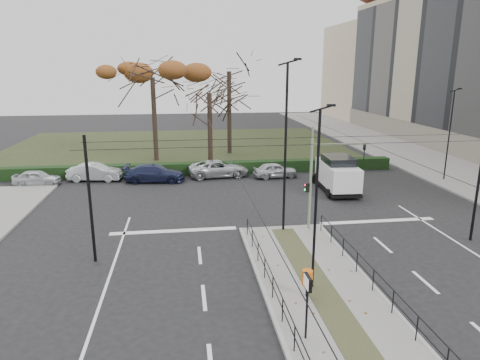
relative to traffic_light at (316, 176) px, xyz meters
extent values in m
plane|color=black|center=(-1.80, -4.50, -3.11)|extent=(140.00, 140.00, 0.00)
cube|color=slate|center=(-1.80, -7.00, -3.04)|extent=(4.40, 15.00, 0.14)
cube|color=slate|center=(16.20, 17.50, -3.04)|extent=(8.00, 90.00, 0.14)
cube|color=#232D16|center=(-7.80, 27.50, -3.06)|extent=(38.00, 26.00, 0.10)
cube|color=black|center=(-7.80, 14.10, -2.61)|extent=(38.00, 1.00, 1.00)
cube|color=black|center=(20.15, 19.50, 6.79)|extent=(0.10, 50.96, 14.76)
cylinder|color=black|center=(-3.85, -0.50, -2.52)|extent=(0.04, 0.04, 0.90)
cylinder|color=black|center=(0.25, -0.50, -2.52)|extent=(0.04, 0.04, 0.90)
cylinder|color=black|center=(-3.85, -7.10, -2.07)|extent=(0.04, 13.20, 0.04)
cylinder|color=black|center=(0.25, -7.10, -2.07)|extent=(0.04, 13.20, 0.04)
cylinder|color=black|center=(-11.40, -2.50, -0.11)|extent=(0.14, 0.14, 6.00)
cylinder|color=black|center=(7.80, -2.50, -0.11)|extent=(0.14, 0.14, 6.00)
cylinder|color=black|center=(-1.80, -3.50, 2.39)|extent=(20.00, 0.02, 0.02)
cylinder|color=black|center=(-1.80, -1.50, 2.39)|extent=(20.00, 0.02, 0.02)
cylinder|color=black|center=(-5.30, -6.50, 2.19)|extent=(0.02, 34.00, 0.02)
cylinder|color=black|center=(1.70, -6.50, 2.19)|extent=(0.02, 34.00, 0.02)
cylinder|color=gray|center=(-0.30, 0.00, -0.42)|extent=(0.16, 0.16, 5.11)
cylinder|color=gray|center=(1.27, 0.00, 1.74)|extent=(3.14, 0.10, 0.10)
imported|color=black|center=(2.65, 0.00, 1.25)|extent=(0.19, 0.21, 0.88)
imported|color=black|center=(-0.08, 0.00, -0.03)|extent=(0.90, 1.99, 0.79)
cube|color=black|center=(-0.47, 0.00, -0.62)|extent=(0.22, 0.16, 0.49)
sphere|color=#FF0C0C|center=(-0.57, 0.00, -0.47)|extent=(0.11, 0.11, 0.11)
sphere|color=#0CE533|center=(-0.57, 0.00, -0.73)|extent=(0.11, 0.11, 0.11)
cylinder|color=black|center=(-2.50, -7.17, -2.71)|extent=(0.09, 0.09, 0.53)
cylinder|color=#C6590B|center=(-2.50, -7.17, -2.17)|extent=(0.43, 0.43, 0.59)
cylinder|color=black|center=(-3.30, -9.79, -1.90)|extent=(0.08, 0.08, 2.14)
cube|color=black|center=(-3.30, -9.79, -0.94)|extent=(0.11, 0.59, 0.45)
cube|color=white|center=(-3.36, -9.79, -0.94)|extent=(0.02, 0.51, 0.38)
cylinder|color=black|center=(-2.07, -6.47, 0.63)|extent=(0.11, 0.11, 7.21)
cube|color=black|center=(-1.66, -6.47, 4.37)|extent=(0.32, 0.13, 0.09)
cylinder|color=black|center=(-1.76, -0.05, 1.50)|extent=(0.13, 0.13, 8.95)
cube|color=black|center=(-1.26, -0.05, 6.14)|extent=(0.39, 0.16, 0.11)
cylinder|color=black|center=(13.68, 9.15, 0.54)|extent=(0.11, 0.11, 7.02)
cube|color=black|center=(14.07, 9.15, 4.18)|extent=(0.31, 0.12, 0.09)
imported|color=#B0B3B8|center=(-18.43, 12.06, -2.51)|extent=(3.60, 1.60, 1.20)
imported|color=#B0B3B8|center=(-14.26, 12.96, -2.42)|extent=(4.36, 1.90, 1.39)
imported|color=#1B213F|center=(-9.46, 12.00, -2.42)|extent=(4.95, 2.42, 1.38)
imported|color=#B0B3B8|center=(-4.23, 12.96, -2.42)|extent=(5.19, 2.79, 1.38)
cube|color=silver|center=(4.02, 7.38, -1.82)|extent=(2.34, 5.05, 1.60)
cube|color=black|center=(4.02, 7.38, -0.86)|extent=(2.05, 2.82, 0.75)
cube|color=black|center=(4.02, 7.38, -2.81)|extent=(2.39, 5.15, 0.18)
cylinder|color=black|center=(4.97, 5.70, -2.78)|extent=(0.26, 0.67, 0.66)
cylinder|color=black|center=(2.90, 5.81, -2.78)|extent=(0.26, 0.67, 0.66)
cylinder|color=black|center=(5.14, 8.95, -2.78)|extent=(0.26, 0.67, 0.66)
cylinder|color=black|center=(3.07, 9.06, -2.78)|extent=(0.26, 0.67, 0.66)
cylinder|color=black|center=(-9.76, 19.98, 0.94)|extent=(0.44, 0.44, 7.90)
ellipsoid|color=brown|center=(-9.76, 19.98, 4.89)|extent=(8.75, 8.75, 4.97)
cylinder|color=black|center=(-2.25, 22.75, 1.19)|extent=(0.44, 0.44, 8.42)
cylinder|color=black|center=(-4.61, 17.62, 0.26)|extent=(0.44, 0.44, 6.54)
imported|color=#B0B3B8|center=(0.39, 12.03, -2.49)|extent=(3.78, 1.81, 1.24)
camera|label=1|loc=(-7.10, -21.77, 5.69)|focal=32.00mm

